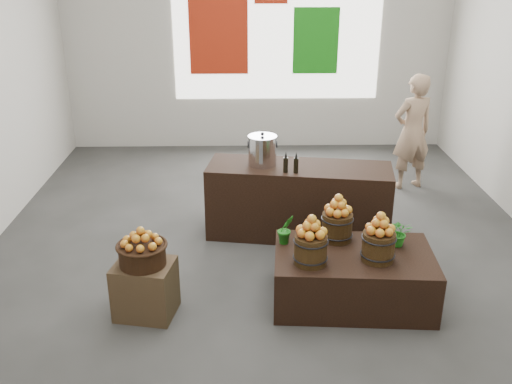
{
  "coord_description": "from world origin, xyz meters",
  "views": [
    {
      "loc": [
        -0.23,
        -5.53,
        2.95
      ],
      "look_at": [
        -0.11,
        -0.4,
        0.8
      ],
      "focal_mm": 40.0,
      "sensor_mm": 36.0,
      "label": 1
    }
  ],
  "objects_px": {
    "wicker_basket": "(142,255)",
    "counter": "(298,201)",
    "display_table": "(353,277)",
    "crate": "(145,289)",
    "stock_pot_left": "(262,151)",
    "shopper": "(412,132)"
  },
  "relations": [
    {
      "from": "stock_pot_left",
      "to": "shopper",
      "type": "relative_size",
      "value": 0.2
    },
    {
      "from": "shopper",
      "to": "wicker_basket",
      "type": "bearing_deg",
      "value": 25.88
    },
    {
      "from": "crate",
      "to": "counter",
      "type": "xyz_separation_m",
      "value": [
        1.47,
        1.52,
        0.16
      ]
    },
    {
      "from": "crate",
      "to": "display_table",
      "type": "distance_m",
      "value": 1.85
    },
    {
      "from": "wicker_basket",
      "to": "display_table",
      "type": "xyz_separation_m",
      "value": [
        1.84,
        0.17,
        -0.34
      ]
    },
    {
      "from": "crate",
      "to": "shopper",
      "type": "relative_size",
      "value": 0.32
    },
    {
      "from": "wicker_basket",
      "to": "shopper",
      "type": "distance_m",
      "value": 4.25
    },
    {
      "from": "counter",
      "to": "wicker_basket",
      "type": "bearing_deg",
      "value": -125.02
    },
    {
      "from": "crate",
      "to": "stock_pot_left",
      "type": "distance_m",
      "value": 2.04
    },
    {
      "from": "display_table",
      "to": "counter",
      "type": "bearing_deg",
      "value": 109.62
    },
    {
      "from": "counter",
      "to": "stock_pot_left",
      "type": "bearing_deg",
      "value": -180.0
    },
    {
      "from": "wicker_basket",
      "to": "display_table",
      "type": "height_order",
      "value": "wicker_basket"
    },
    {
      "from": "display_table",
      "to": "crate",
      "type": "bearing_deg",
      "value": -170.54
    },
    {
      "from": "crate",
      "to": "stock_pot_left",
      "type": "bearing_deg",
      "value": 55.95
    },
    {
      "from": "crate",
      "to": "display_table",
      "type": "relative_size",
      "value": 0.35
    },
    {
      "from": "wicker_basket",
      "to": "counter",
      "type": "distance_m",
      "value": 2.12
    },
    {
      "from": "crate",
      "to": "wicker_basket",
      "type": "height_order",
      "value": "wicker_basket"
    },
    {
      "from": "counter",
      "to": "shopper",
      "type": "xyz_separation_m",
      "value": [
        1.62,
        1.39,
        0.37
      ]
    },
    {
      "from": "wicker_basket",
      "to": "shopper",
      "type": "bearing_deg",
      "value": 43.22
    },
    {
      "from": "crate",
      "to": "wicker_basket",
      "type": "bearing_deg",
      "value": 0.0
    },
    {
      "from": "display_table",
      "to": "shopper",
      "type": "height_order",
      "value": "shopper"
    },
    {
      "from": "wicker_basket",
      "to": "display_table",
      "type": "distance_m",
      "value": 1.88
    }
  ]
}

